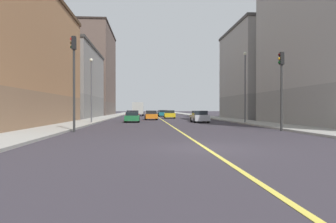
{
  "coord_description": "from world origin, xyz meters",
  "views": [
    {
      "loc": [
        -2.48,
        -13.13,
        1.62
      ],
      "look_at": [
        0.85,
        33.46,
        1.22
      ],
      "focal_mm": 34.39,
      "sensor_mm": 36.0,
      "label": 1
    }
  ],
  "objects_px": {
    "car_silver": "(200,117)",
    "building_right_midblock": "(69,83)",
    "building_left_mid": "(260,74)",
    "car_green": "(132,117)",
    "car_orange": "(151,115)",
    "traffic_light_right_near": "(74,71)",
    "street_lamp_right_near": "(91,83)",
    "car_white": "(161,113)",
    "traffic_light_left_near": "(281,80)",
    "box_truck": "(138,109)",
    "building_right_distant": "(93,72)",
    "car_teal": "(163,113)",
    "street_lamp_left_near": "(245,80)",
    "car_red": "(133,115)",
    "building_right_corner": "(6,57)",
    "car_yellow": "(170,114)"
  },
  "relations": [
    {
      "from": "street_lamp_right_near",
      "to": "car_white",
      "type": "bearing_deg",
      "value": 75.84
    },
    {
      "from": "traffic_light_left_near",
      "to": "car_silver",
      "type": "relative_size",
      "value": 1.34
    },
    {
      "from": "building_right_corner",
      "to": "car_yellow",
      "type": "height_order",
      "value": "building_right_corner"
    },
    {
      "from": "building_right_midblock",
      "to": "car_silver",
      "type": "distance_m",
      "value": 28.25
    },
    {
      "from": "car_green",
      "to": "car_orange",
      "type": "height_order",
      "value": "car_orange"
    },
    {
      "from": "building_right_distant",
      "to": "street_lamp_left_near",
      "type": "relative_size",
      "value": 3.17
    },
    {
      "from": "car_orange",
      "to": "box_truck",
      "type": "height_order",
      "value": "box_truck"
    },
    {
      "from": "building_right_midblock",
      "to": "car_silver",
      "type": "relative_size",
      "value": 5.22
    },
    {
      "from": "car_red",
      "to": "traffic_light_left_near",
      "type": "bearing_deg",
      "value": -64.7
    },
    {
      "from": "building_right_midblock",
      "to": "car_red",
      "type": "height_order",
      "value": "building_right_midblock"
    },
    {
      "from": "building_left_mid",
      "to": "car_silver",
      "type": "bearing_deg",
      "value": -134.14
    },
    {
      "from": "traffic_light_right_near",
      "to": "car_teal",
      "type": "height_order",
      "value": "traffic_light_right_near"
    },
    {
      "from": "street_lamp_left_near",
      "to": "car_green",
      "type": "xyz_separation_m",
      "value": [
        -12.4,
        4.78,
        -4.13
      ]
    },
    {
      "from": "traffic_light_right_near",
      "to": "car_red",
      "type": "bearing_deg",
      "value": 82.8
    },
    {
      "from": "building_right_distant",
      "to": "building_right_corner",
      "type": "bearing_deg",
      "value": -90.0
    },
    {
      "from": "traffic_light_right_near",
      "to": "car_yellow",
      "type": "bearing_deg",
      "value": 74.2
    },
    {
      "from": "car_yellow",
      "to": "box_truck",
      "type": "xyz_separation_m",
      "value": [
        -5.78,
        18.64,
        0.95
      ]
    },
    {
      "from": "street_lamp_right_near",
      "to": "car_teal",
      "type": "bearing_deg",
      "value": 72.75
    },
    {
      "from": "car_teal",
      "to": "car_red",
      "type": "bearing_deg",
      "value": -105.73
    },
    {
      "from": "car_silver",
      "to": "building_right_midblock",
      "type": "bearing_deg",
      "value": 135.53
    },
    {
      "from": "car_red",
      "to": "car_green",
      "type": "bearing_deg",
      "value": -88.18
    },
    {
      "from": "car_silver",
      "to": "car_teal",
      "type": "relative_size",
      "value": 1.06
    },
    {
      "from": "street_lamp_right_near",
      "to": "car_silver",
      "type": "height_order",
      "value": "street_lamp_right_near"
    },
    {
      "from": "building_right_distant",
      "to": "car_green",
      "type": "distance_m",
      "value": 47.75
    },
    {
      "from": "car_red",
      "to": "car_silver",
      "type": "distance_m",
      "value": 12.48
    },
    {
      "from": "building_left_mid",
      "to": "street_lamp_right_near",
      "type": "relative_size",
      "value": 2.37
    },
    {
      "from": "building_right_distant",
      "to": "car_orange",
      "type": "xyz_separation_m",
      "value": [
        14.15,
        -36.88,
        -10.36
      ]
    },
    {
      "from": "car_yellow",
      "to": "traffic_light_left_near",
      "type": "bearing_deg",
      "value": -80.05
    },
    {
      "from": "box_truck",
      "to": "street_lamp_right_near",
      "type": "bearing_deg",
      "value": -96.55
    },
    {
      "from": "building_right_distant",
      "to": "car_yellow",
      "type": "bearing_deg",
      "value": -59.23
    },
    {
      "from": "building_right_distant",
      "to": "traffic_light_right_near",
      "type": "distance_m",
      "value": 62.48
    },
    {
      "from": "car_silver",
      "to": "car_orange",
      "type": "xyz_separation_m",
      "value": [
        -5.63,
        9.34,
        -0.04
      ]
    },
    {
      "from": "car_silver",
      "to": "box_truck",
      "type": "xyz_separation_m",
      "value": [
        -8.08,
        35.5,
        0.93
      ]
    },
    {
      "from": "traffic_light_left_near",
      "to": "building_right_distant",
      "type": "bearing_deg",
      "value": 110.6
    },
    {
      "from": "car_orange",
      "to": "traffic_light_right_near",
      "type": "bearing_deg",
      "value": -103.18
    },
    {
      "from": "car_yellow",
      "to": "car_green",
      "type": "relative_size",
      "value": 0.96
    },
    {
      "from": "street_lamp_left_near",
      "to": "car_orange",
      "type": "height_order",
      "value": "street_lamp_left_near"
    },
    {
      "from": "traffic_light_left_near",
      "to": "box_truck",
      "type": "relative_size",
      "value": 0.74
    },
    {
      "from": "building_left_mid",
      "to": "box_truck",
      "type": "relative_size",
      "value": 2.14
    },
    {
      "from": "car_white",
      "to": "car_orange",
      "type": "height_order",
      "value": "car_orange"
    },
    {
      "from": "building_right_distant",
      "to": "box_truck",
      "type": "xyz_separation_m",
      "value": [
        11.7,
        -10.72,
        -9.39
      ]
    },
    {
      "from": "building_left_mid",
      "to": "car_silver",
      "type": "xyz_separation_m",
      "value": [
        -11.75,
        -12.11,
        -6.53
      ]
    },
    {
      "from": "street_lamp_left_near",
      "to": "building_right_distant",
      "type": "bearing_deg",
      "value": 115.83
    },
    {
      "from": "street_lamp_right_near",
      "to": "box_truck",
      "type": "height_order",
      "value": "street_lamp_right_near"
    },
    {
      "from": "traffic_light_left_near",
      "to": "car_teal",
      "type": "bearing_deg",
      "value": 97.88
    },
    {
      "from": "car_green",
      "to": "car_teal",
      "type": "distance_m",
      "value": 28.3
    },
    {
      "from": "building_left_mid",
      "to": "street_lamp_right_near",
      "type": "bearing_deg",
      "value": -149.59
    },
    {
      "from": "building_left_mid",
      "to": "street_lamp_right_near",
      "type": "height_order",
      "value": "building_left_mid"
    },
    {
      "from": "building_right_corner",
      "to": "box_truck",
      "type": "xyz_separation_m",
      "value": [
        11.7,
        41.7,
        -4.91
      ]
    },
    {
      "from": "building_left_mid",
      "to": "car_green",
      "type": "bearing_deg",
      "value": -150.96
    }
  ]
}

